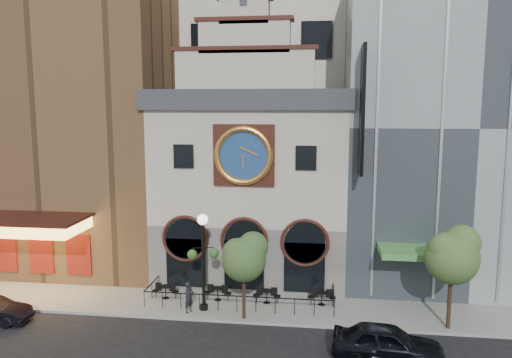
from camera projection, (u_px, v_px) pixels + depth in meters
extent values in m
plane|color=black|center=(233.00, 324.00, 26.33)|extent=(120.00, 120.00, 0.00)
cube|color=gray|center=(241.00, 304.00, 28.77)|extent=(44.00, 5.00, 0.15)
cube|color=#605E5B|center=(253.00, 243.00, 33.86)|extent=(12.00, 8.00, 4.00)
cube|color=beige|center=(253.00, 163.00, 33.06)|extent=(12.00, 8.00, 7.00)
cube|color=#2D3035|center=(253.00, 100.00, 32.47)|extent=(12.60, 8.60, 1.20)
cube|color=#381610|center=(244.00, 155.00, 28.93)|extent=(3.60, 0.25, 3.60)
cylinder|color=navy|center=(244.00, 156.00, 28.79)|extent=(3.10, 0.12, 3.10)
torus|color=gold|center=(243.00, 156.00, 28.71)|extent=(3.46, 0.36, 3.46)
cube|color=brown|center=(79.00, 88.00, 35.95)|extent=(14.00, 12.00, 25.00)
cube|color=#FFBF59|center=(24.00, 226.00, 29.61)|extent=(7.00, 3.40, 0.70)
cube|color=#381610|center=(23.00, 218.00, 29.54)|extent=(7.40, 3.80, 0.15)
cube|color=maroon|center=(42.00, 253.00, 31.55)|extent=(5.60, 0.15, 2.60)
cube|color=gray|center=(452.00, 125.00, 33.01)|extent=(14.00, 12.00, 20.00)
cube|color=#4D9744|center=(421.00, 252.00, 27.30)|extent=(4.50, 2.40, 0.35)
cube|color=black|center=(362.00, 110.00, 26.81)|extent=(0.18, 1.60, 7.00)
cube|color=silver|center=(272.00, 5.00, 43.04)|extent=(20.00, 16.00, 40.00)
cylinder|color=black|center=(165.00, 286.00, 29.29)|extent=(0.68, 0.68, 0.03)
cylinder|color=black|center=(166.00, 292.00, 29.34)|extent=(0.06, 0.06, 0.72)
cylinder|color=black|center=(218.00, 288.00, 29.02)|extent=(0.68, 0.68, 0.03)
cylinder|color=black|center=(218.00, 294.00, 29.07)|extent=(0.06, 0.06, 0.72)
cylinder|color=black|center=(267.00, 291.00, 28.60)|extent=(0.68, 0.68, 0.03)
cylinder|color=black|center=(267.00, 297.00, 28.65)|extent=(0.06, 0.06, 0.72)
cylinder|color=black|center=(322.00, 292.00, 28.32)|extent=(0.68, 0.68, 0.03)
cylinder|color=black|center=(322.00, 299.00, 28.37)|extent=(0.06, 0.06, 0.72)
imported|color=black|center=(387.00, 343.00, 22.40)|extent=(5.10, 2.49, 1.68)
imported|color=black|center=(189.00, 297.00, 27.29)|extent=(0.65, 0.74, 1.71)
cylinder|color=black|center=(203.00, 267.00, 27.41)|extent=(0.18, 0.18, 4.94)
cylinder|color=black|center=(204.00, 307.00, 27.75)|extent=(0.43, 0.43, 0.30)
sphere|color=white|center=(203.00, 220.00, 27.02)|extent=(0.59, 0.59, 0.59)
sphere|color=#235220|center=(192.00, 254.00, 27.19)|extent=(0.55, 0.55, 0.55)
sphere|color=#235220|center=(214.00, 253.00, 27.41)|extent=(0.55, 0.55, 0.55)
cylinder|color=#382619|center=(244.00, 296.00, 26.45)|extent=(0.18, 0.18, 2.53)
sphere|color=#345522|center=(244.00, 260.00, 26.16)|extent=(2.35, 2.35, 2.35)
sphere|color=#345522|center=(253.00, 247.00, 26.28)|extent=(1.63, 1.63, 1.63)
sphere|color=#345522|center=(236.00, 252.00, 25.96)|extent=(1.44, 1.44, 1.44)
cylinder|color=#382619|center=(449.00, 301.00, 25.27)|extent=(0.21, 0.21, 2.88)
sphere|color=#3D6126|center=(452.00, 258.00, 24.94)|extent=(2.67, 2.67, 2.67)
sphere|color=#3D6126|center=(462.00, 243.00, 25.07)|extent=(1.85, 1.85, 1.85)
sphere|color=#3D6126|center=(445.00, 249.00, 24.71)|extent=(1.64, 1.64, 1.64)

